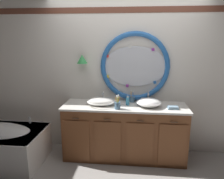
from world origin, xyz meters
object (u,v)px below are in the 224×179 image
Objects in this scene: toothbrush_holder_left at (117,105)px; toothbrush_holder_right at (132,99)px; sink_basin_left at (101,101)px; sink_basin_right at (149,102)px; folded_hand_towel at (173,108)px; soap_dispenser at (128,101)px.

toothbrush_holder_left is 0.44m from toothbrush_holder_right.
toothbrush_holder_left is (0.27, -0.16, 0.00)m from sink_basin_left.
sink_basin_right reaches higher than folded_hand_towel.
toothbrush_holder_left is 1.08× the size of toothbrush_holder_right.
sink_basin_right is 2.43× the size of folded_hand_towel.
toothbrush_holder_right reaches higher than soap_dispenser.
toothbrush_holder_left reaches higher than sink_basin_left.
soap_dispenser is (-0.07, -0.17, 0.02)m from toothbrush_holder_right.
toothbrush_holder_left is at bearing -160.64° from sink_basin_right.
sink_basin_right is 0.36m from folded_hand_towel.
toothbrush_holder_right is at bearing 67.87° from soap_dispenser.
folded_hand_towel is (1.09, -0.08, -0.04)m from sink_basin_left.
sink_basin_right is at bearing 167.22° from folded_hand_towel.
sink_basin_left is 0.53m from toothbrush_holder_right.
soap_dispenser is (0.14, 0.21, 0.01)m from toothbrush_holder_left.
sink_basin_right reaches higher than sink_basin_left.
soap_dispenser is 0.97× the size of folded_hand_towel.
toothbrush_holder_right is (0.48, 0.22, -0.01)m from sink_basin_left.
toothbrush_holder_left is 1.43× the size of soap_dispenser.
toothbrush_holder_left is at bearing -174.04° from folded_hand_towel.
sink_basin_right is 2.50× the size of soap_dispenser.
soap_dispenser is at bearing 169.65° from folded_hand_towel.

